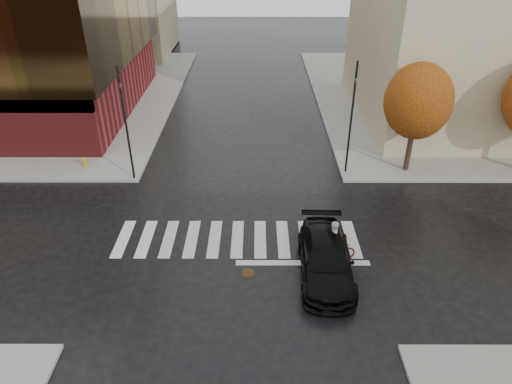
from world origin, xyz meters
TOP-DOWN VIEW (x-y plane):
  - ground at (0.00, 0.00)m, footprint 120.00×120.00m
  - sidewalk_nw at (-21.00, 21.00)m, footprint 30.00×30.00m
  - sidewalk_ne at (21.00, 21.00)m, footprint 30.00×30.00m
  - crosswalk at (0.00, 0.50)m, footprint 12.00×3.00m
  - tree_ne_a at (10.00, 7.40)m, footprint 3.80×3.80m
  - sedan at (3.87, -1.97)m, footprint 2.39×5.52m
  - cyclist at (4.43, -1.00)m, footprint 1.84×0.79m
  - traffic_light_nw at (-6.30, 6.30)m, footprint 0.20×0.18m
  - traffic_light_ne at (6.30, 7.17)m, footprint 0.18×0.20m
  - fire_hydrant at (-9.62, 7.69)m, footprint 0.23×0.23m
  - manhole at (0.56, -2.00)m, footprint 0.77×0.77m

SIDE VIEW (x-z plane):
  - ground at x=0.00m, z-range 0.00..0.00m
  - crosswalk at x=0.00m, z-range 0.00..0.01m
  - manhole at x=0.56m, z-range 0.00..0.01m
  - sidewalk_nw at x=-21.00m, z-range 0.00..0.15m
  - sidewalk_ne at x=21.00m, z-range 0.00..0.15m
  - fire_hydrant at x=-9.62m, z-range 0.18..0.84m
  - cyclist at x=4.43m, z-range -0.32..1.71m
  - sedan at x=3.87m, z-range 0.00..1.58m
  - traffic_light_nw at x=-6.30m, z-range 0.54..7.13m
  - traffic_light_ne at x=6.30m, z-range 0.54..7.18m
  - tree_ne_a at x=10.00m, z-range 1.20..7.71m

